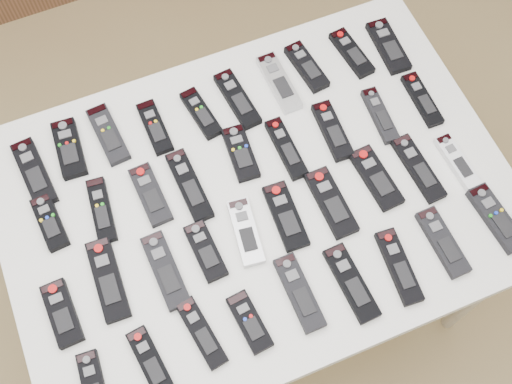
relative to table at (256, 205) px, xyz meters
name	(u,v)px	position (x,y,z in m)	size (l,w,h in m)	color
ground	(237,317)	(-0.11, -0.08, -0.72)	(4.00, 4.00, 0.00)	#9B7E4E
table	(256,205)	(0.00, 0.00, 0.00)	(1.25, 0.88, 0.78)	white
remote_0	(34,173)	(-0.49, 0.26, 0.07)	(0.06, 0.19, 0.02)	black
remote_1	(69,149)	(-0.39, 0.30, 0.07)	(0.06, 0.16, 0.02)	black
remote_2	(108,135)	(-0.29, 0.30, 0.07)	(0.06, 0.17, 0.02)	black
remote_3	(155,127)	(-0.17, 0.27, 0.07)	(0.05, 0.16, 0.02)	black
remote_4	(201,113)	(-0.05, 0.27, 0.07)	(0.05, 0.15, 0.02)	black
remote_5	(237,99)	(0.06, 0.27, 0.07)	(0.05, 0.18, 0.02)	black
remote_6	(279,83)	(0.18, 0.28, 0.07)	(0.05, 0.18, 0.02)	#B7B7BC
remote_7	(307,67)	(0.27, 0.30, 0.07)	(0.05, 0.16, 0.02)	black
remote_8	(352,53)	(0.40, 0.29, 0.07)	(0.05, 0.16, 0.02)	black
remote_9	(388,46)	(0.51, 0.27, 0.07)	(0.06, 0.17, 0.02)	black
remote_10	(50,222)	(-0.49, 0.12, 0.07)	(0.05, 0.14, 0.02)	black
remote_11	(102,210)	(-0.36, 0.10, 0.07)	(0.05, 0.17, 0.02)	black
remote_12	(151,195)	(-0.24, 0.10, 0.07)	(0.06, 0.16, 0.02)	black
remote_13	(189,186)	(-0.14, 0.08, 0.07)	(0.05, 0.20, 0.02)	black
remote_14	(241,153)	(0.01, 0.12, 0.07)	(0.06, 0.15, 0.02)	black
remote_15	(286,149)	(0.12, 0.09, 0.07)	(0.04, 0.17, 0.02)	black
remote_16	(332,131)	(0.25, 0.09, 0.07)	(0.05, 0.17, 0.02)	black
remote_17	(380,115)	(0.38, 0.08, 0.07)	(0.04, 0.16, 0.02)	black
remote_18	(422,100)	(0.51, 0.09, 0.07)	(0.04, 0.17, 0.02)	black
remote_19	(62,313)	(-0.52, -0.11, 0.07)	(0.06, 0.15, 0.02)	black
remote_20	(108,280)	(-0.40, -0.07, 0.07)	(0.06, 0.20, 0.02)	black
remote_21	(166,270)	(-0.27, -0.10, 0.07)	(0.06, 0.19, 0.02)	black
remote_22	(206,251)	(-0.17, -0.09, 0.07)	(0.05, 0.15, 0.02)	black
remote_23	(246,232)	(-0.06, -0.08, 0.07)	(0.05, 0.17, 0.02)	#B7B7BC
remote_24	(286,216)	(0.04, -0.08, 0.07)	(0.06, 0.18, 0.02)	black
remote_25	(331,203)	(0.16, -0.09, 0.07)	(0.06, 0.18, 0.02)	black
remote_26	(376,178)	(0.29, -0.07, 0.07)	(0.06, 0.17, 0.02)	black
remote_27	(418,168)	(0.40, -0.09, 0.07)	(0.05, 0.19, 0.02)	black
remote_28	(457,162)	(0.50, -0.11, 0.07)	(0.04, 0.16, 0.02)	silver
remote_30	(151,362)	(-0.37, -0.29, 0.07)	(0.05, 0.16, 0.02)	black
remote_31	(202,333)	(-0.24, -0.27, 0.07)	(0.04, 0.17, 0.02)	black
remote_32	(249,322)	(-0.14, -0.29, 0.07)	(0.05, 0.14, 0.02)	black
remote_33	(299,293)	(0.00, -0.27, 0.07)	(0.05, 0.19, 0.02)	black
remote_34	(351,283)	(0.12, -0.29, 0.07)	(0.05, 0.19, 0.02)	black
remote_35	(399,267)	(0.24, -0.30, 0.07)	(0.05, 0.18, 0.02)	black
remote_36	(443,242)	(0.36, -0.29, 0.07)	(0.05, 0.18, 0.02)	black
remote_37	(496,218)	(0.51, -0.28, 0.07)	(0.05, 0.18, 0.02)	black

